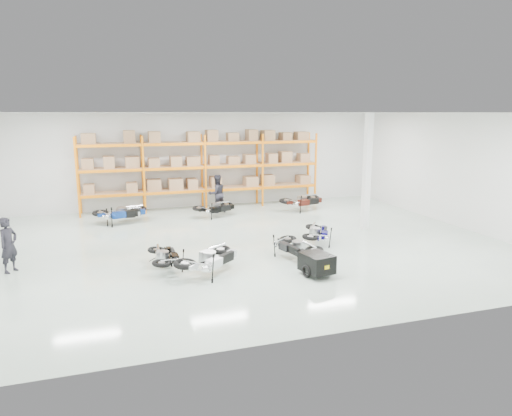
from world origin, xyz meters
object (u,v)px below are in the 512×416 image
object	(u,v)px
moto_black_far_left	(165,253)
trailer	(317,263)
moto_back_b	(119,211)
moto_back_d	(303,198)
person_back	(217,194)
person_left	(9,245)
moto_blue_centre	(318,230)
moto_back_c	(215,205)
moto_back_a	(121,210)
moto_touring_right	(295,243)
moto_silver_left	(210,254)

from	to	relation	value
moto_black_far_left	trailer	world-z (taller)	moto_black_far_left
moto_back_b	moto_back_d	distance (m)	8.26
trailer	person_back	bearing A→B (deg)	82.61
person_left	moto_blue_centre	bearing A→B (deg)	-55.16
moto_back_c	person_left	bearing A→B (deg)	107.26
moto_back_d	moto_black_far_left	bearing A→B (deg)	117.11
moto_back_a	person_left	bearing A→B (deg)	134.57
moto_back_a	moto_back_d	bearing A→B (deg)	-102.62
moto_touring_right	moto_black_far_left	bearing A→B (deg)	163.76
moto_black_far_left	moto_touring_right	distance (m)	3.98
trailer	person_left	world-z (taller)	person_left
trailer	moto_back_d	xyz separation A→B (m)	(3.12, 8.23, 0.22)
person_back	trailer	bearing A→B (deg)	82.43
moto_black_far_left	moto_back_d	world-z (taller)	moto_back_d
moto_touring_right	moto_back_c	world-z (taller)	moto_back_c
person_back	moto_blue_centre	bearing A→B (deg)	97.18
moto_back_c	moto_back_b	bearing A→B (deg)	70.88
moto_silver_left	trailer	xyz separation A→B (m)	(2.83, -1.03, -0.21)
moto_back_b	person_back	distance (m)	4.41
moto_blue_centre	moto_back_d	size ratio (longest dim) A/B	0.86
moto_touring_right	trailer	size ratio (longest dim) A/B	1.10
moto_blue_centre	moto_back_d	xyz separation A→B (m)	(1.73, 5.32, 0.08)
moto_silver_left	moto_touring_right	xyz separation A→B (m)	(2.83, 0.57, -0.06)
trailer	moto_touring_right	bearing A→B (deg)	77.37
moto_back_d	moto_back_b	bearing A→B (deg)	75.64
moto_blue_centre	person_left	size ratio (longest dim) A/B	1.03
moto_back_d	moto_back_a	bearing A→B (deg)	76.12
trailer	moto_back_b	size ratio (longest dim) A/B	0.89
moto_silver_left	moto_back_b	distance (m)	7.49
moto_black_far_left	moto_silver_left	bearing A→B (deg)	143.89
moto_touring_right	moto_back_d	distance (m)	7.33
person_left	moto_back_a	bearing A→B (deg)	3.16
moto_blue_centre	moto_back_a	distance (m)	8.27
moto_back_d	person_back	xyz separation A→B (m)	(-3.94, 0.75, 0.29)
moto_back_b	person_left	size ratio (longest dim) A/B	1.08
moto_black_far_left	moto_back_d	distance (m)	9.54
moto_silver_left	person_left	xyz separation A→B (m)	(-5.43, 1.90, 0.23)
moto_silver_left	moto_back_c	world-z (taller)	moto_silver_left
moto_silver_left	trailer	distance (m)	3.02
moto_silver_left	person_left	size ratio (longest dim) A/B	1.18
moto_black_far_left	trailer	bearing A→B (deg)	154.44
moto_blue_centre	person_left	xyz separation A→B (m)	(-9.64, 0.02, 0.30)
moto_touring_right	person_left	size ratio (longest dim) A/B	1.05
moto_back_a	moto_back_d	size ratio (longest dim) A/B	1.00
moto_back_c	person_left	world-z (taller)	person_left
moto_back_b	moto_back_c	world-z (taller)	moto_back_b
moto_back_a	moto_black_far_left	bearing A→B (deg)	176.22
moto_touring_right	moto_back_d	bearing A→B (deg)	52.18
moto_silver_left	person_back	xyz separation A→B (m)	(2.00, 7.95, 0.30)
moto_back_a	person_back	size ratio (longest dim) A/B	1.10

